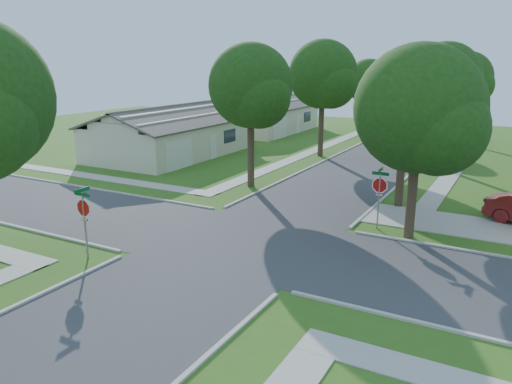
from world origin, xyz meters
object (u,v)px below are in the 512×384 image
at_px(tree_e_mid, 444,83).
at_px(house_nw_far, 263,118).
at_px(tree_w_far, 369,83).
at_px(car_curb_east, 437,140).
at_px(stop_sign_ne, 380,188).
at_px(tree_w_mid, 323,78).
at_px(house_nw_near, 169,138).
at_px(tree_e_near, 407,104).
at_px(tree_e_far, 466,81).
at_px(stop_sign_sw, 84,211).
at_px(tree_ne_corner, 420,115).
at_px(tree_w_near, 252,90).
at_px(car_curb_west, 396,123).

relative_size(tree_e_mid, house_nw_far, 0.68).
bearing_deg(tree_w_far, car_curb_east, -25.52).
xyz_separation_m(stop_sign_ne, tree_w_mid, (-9.34, 16.31, 4.46)).
bearing_deg(house_nw_near, house_nw_far, 90.00).
xyz_separation_m(tree_e_near, tree_e_far, (0.00, 25.00, 0.34)).
bearing_deg(tree_e_far, tree_w_mid, -125.85).
distance_m(stop_sign_sw, house_nw_far, 38.40).
xyz_separation_m(tree_w_mid, car_curb_east, (7.84, 9.25, -5.84)).
xyz_separation_m(tree_e_mid, tree_w_mid, (-9.40, 0.00, 0.24)).
height_order(tree_ne_corner, house_nw_near, tree_ne_corner).
relative_size(tree_w_near, tree_w_mid, 0.94).
xyz_separation_m(tree_w_far, tree_ne_corner, (11.01, -29.80, 0.09)).
height_order(tree_e_near, tree_e_far, tree_e_far).
distance_m(tree_e_near, tree_ne_corner, 5.06).
bearing_deg(tree_e_mid, tree_w_near, -128.08).
height_order(tree_w_near, house_nw_near, tree_w_near).
bearing_deg(stop_sign_ne, car_curb_east, 93.36).
relative_size(tree_e_far, tree_ne_corner, 1.01).
relative_size(tree_w_far, car_curb_east, 2.12).
distance_m(stop_sign_sw, car_curb_east, 35.87).
xyz_separation_m(tree_w_far, house_nw_near, (-11.34, -19.01, -3.99)).
distance_m(tree_e_mid, tree_w_far, 16.06).
bearing_deg(tree_w_mid, tree_ne_corner, -56.78).
height_order(tree_e_mid, house_nw_near, tree_e_mid).
height_order(stop_sign_sw, tree_e_mid, tree_e_mid).
bearing_deg(tree_ne_corner, car_curb_west, 104.42).
bearing_deg(stop_sign_ne, tree_e_far, 89.90).
bearing_deg(tree_e_near, tree_w_mid, 128.05).
bearing_deg(tree_e_near, tree_w_near, 180.00).
xyz_separation_m(stop_sign_ne, tree_e_near, (0.05, 4.31, 3.61)).
bearing_deg(car_curb_east, tree_w_mid, -124.53).
distance_m(house_nw_near, car_curb_east, 24.54).
bearing_deg(tree_e_mid, tree_e_far, 90.02).
bearing_deg(house_nw_far, car_curb_east, -5.18).
xyz_separation_m(tree_e_far, tree_ne_corner, (1.61, -29.80, -0.39)).
bearing_deg(tree_w_far, tree_w_mid, -89.95).
bearing_deg(tree_w_near, stop_sign_sw, -90.23).
distance_m(tree_w_near, tree_w_mid, 12.01).
relative_size(tree_e_near, car_curb_west, 1.82).
distance_m(stop_sign_ne, house_nw_far, 34.26).
bearing_deg(stop_sign_ne, tree_w_mid, 119.80).
xyz_separation_m(tree_w_mid, car_curb_west, (1.44, 20.39, -5.83)).
bearing_deg(tree_w_far, tree_w_near, -89.99).
bearing_deg(house_nw_near, tree_e_mid, 16.15).
height_order(tree_w_mid, car_curb_east, tree_w_mid).
xyz_separation_m(tree_w_near, car_curb_west, (1.44, 32.39, -5.46)).
xyz_separation_m(house_nw_near, car_curb_east, (19.19, 15.26, -0.87)).
height_order(stop_sign_ne, car_curb_east, stop_sign_ne).
distance_m(tree_e_near, car_curb_west, 33.72).
xyz_separation_m(tree_w_near, tree_w_far, (-0.01, 25.00, -0.61)).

